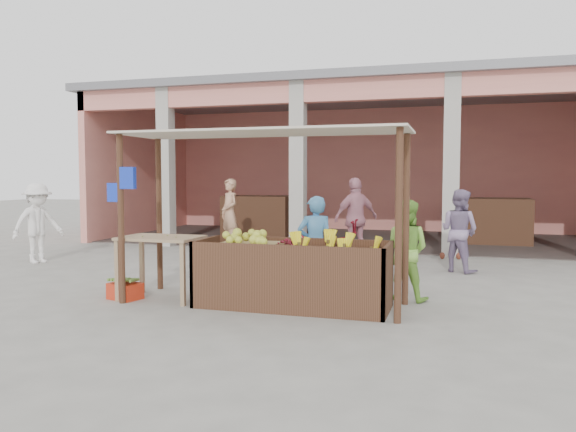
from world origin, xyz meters
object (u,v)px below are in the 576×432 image
(fruit_stall, at_px, (293,278))
(vendor_blue, at_px, (315,242))
(side_table, at_px, (161,246))
(motorcycle, at_px, (324,247))
(red_crate, at_px, (125,291))
(vendor_green, at_px, (405,247))

(fruit_stall, bearing_deg, vendor_blue, 84.96)
(side_table, distance_m, vendor_blue, 2.27)
(motorcycle, bearing_deg, red_crate, 134.17)
(fruit_stall, distance_m, vendor_green, 1.71)
(fruit_stall, xyz_separation_m, motorcycle, (-0.08, 2.27, 0.14))
(red_crate, bearing_deg, side_table, 33.95)
(side_table, height_order, motorcycle, motorcycle)
(red_crate, bearing_deg, vendor_blue, 40.04)
(red_crate, height_order, motorcycle, motorcycle)
(side_table, distance_m, motorcycle, 2.99)
(vendor_blue, relative_size, vendor_green, 1.04)
(red_crate, distance_m, motorcycle, 3.46)
(vendor_blue, bearing_deg, red_crate, -0.13)
(vendor_green, relative_size, motorcycle, 0.74)
(fruit_stall, xyz_separation_m, side_table, (-1.96, -0.05, 0.37))
(red_crate, relative_size, vendor_blue, 0.28)
(side_table, bearing_deg, red_crate, -161.13)
(vendor_blue, distance_m, motorcycle, 1.36)
(vendor_blue, bearing_deg, side_table, 1.27)
(fruit_stall, bearing_deg, side_table, -178.57)
(side_table, height_order, vendor_blue, vendor_blue)
(fruit_stall, xyz_separation_m, vendor_green, (1.42, 0.89, 0.36))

